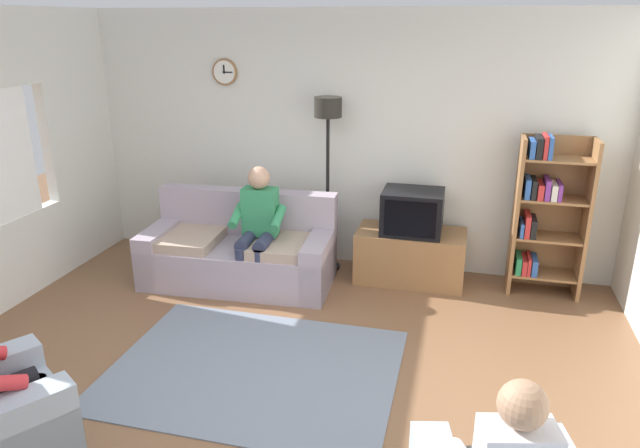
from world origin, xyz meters
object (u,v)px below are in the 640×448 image
Objects in this scene: person_on_couch at (257,223)px; floor_lamp at (328,137)px; bookshelf at (545,212)px; tv_stand at (410,256)px; tv at (412,212)px; couch at (240,253)px.

floor_lamp is at bearing 50.90° from person_on_couch.
tv_stand is at bearing -176.76° from bookshelf.
bookshelf is at bearing 13.34° from person_on_couch.
person_on_couch is (-1.45, -0.55, -0.06)m from tv.
tv_stand is 0.49m from tv.
floor_lamp is (-2.17, 0.03, 0.63)m from bookshelf.
bookshelf is 2.79m from person_on_couch.
tv is 1.55m from person_on_couch.
floor_lamp is (-0.91, 0.12, 0.69)m from tv.
couch is at bearing -165.56° from tv.
bookshelf is (1.26, 0.07, 0.56)m from tv_stand.
person_on_couch is (0.25, -0.11, 0.39)m from couch.
bookshelf reaches higher than person_on_couch.
floor_lamp is 1.15m from person_on_couch.
person_on_couch reaches higher than tv_stand.
tv_stand is 0.59× the size of floor_lamp.
tv_stand is (1.70, 0.46, -0.05)m from couch.
floor_lamp reaches higher than tv.
bookshelf is at bearing 10.22° from couch.
person_on_couch is at bearing -23.96° from couch.
person_on_couch is at bearing -166.66° from bookshelf.
tv is 0.32× the size of floor_lamp.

